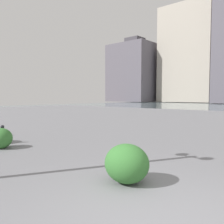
{
  "coord_description": "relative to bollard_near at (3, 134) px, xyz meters",
  "views": [
    {
      "loc": [
        -1.49,
        2.71,
        1.68
      ],
      "look_at": [
        6.48,
        -6.27,
        0.89
      ],
      "focal_mm": 38.34,
      "sensor_mm": 36.0,
      "label": 1
    }
  ],
  "objects": [
    {
      "name": "building_annex",
      "position": [
        22.71,
        -67.37,
        13.97
      ],
      "size": [
        16.19,
        11.8,
        28.64
      ],
      "color": "#B2A899",
      "rests_on": "ground"
    },
    {
      "name": "building_highrise",
      "position": [
        39.5,
        -61.88,
        9.16
      ],
      "size": [
        14.61,
        13.43,
        21.07
      ],
      "color": "#5B5660",
      "rests_on": "ground"
    },
    {
      "name": "bollard_near",
      "position": [
        0.0,
        0.0,
        0.0
      ],
      "size": [
        0.13,
        0.13,
        0.67
      ],
      "color": "#232328",
      "rests_on": "ground"
    },
    {
      "name": "shrub_round",
      "position": [
        -0.75,
        0.39,
        -0.02
      ],
      "size": [
        0.78,
        0.7,
        0.66
      ],
      "color": "#387533",
      "rests_on": "ground"
    },
    {
      "name": "shrub_wide",
      "position": [
        -5.7,
        0.13,
        0.03
      ],
      "size": [
        0.9,
        0.81,
        0.76
      ],
      "color": "#387533",
      "rests_on": "ground"
    }
  ]
}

